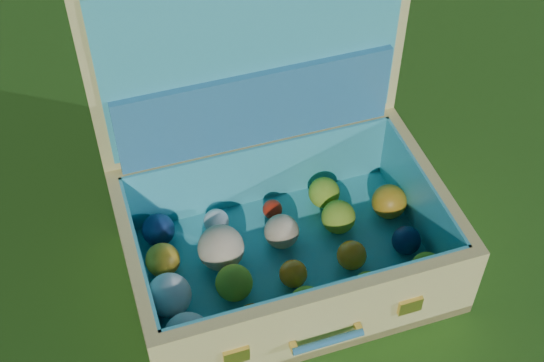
{
  "coord_description": "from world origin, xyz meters",
  "views": [
    {
      "loc": [
        -0.45,
        -1.01,
        1.32
      ],
      "look_at": [
        -0.06,
        -0.02,
        0.2
      ],
      "focal_mm": 50.0,
      "sensor_mm": 36.0,
      "label": 1
    }
  ],
  "objects": [
    {
      "name": "suitcase",
      "position": [
        -0.07,
        -0.03,
        0.18
      ],
      "size": [
        0.68,
        0.52,
        0.63
      ],
      "rotation": [
        0.0,
        0.0,
        -0.05
      ],
      "color": "#DCCE76",
      "rests_on": "ground"
    },
    {
      "name": "ground",
      "position": [
        0.0,
        0.0,
        0.0
      ],
      "size": [
        60.0,
        60.0,
        0.0
      ],
      "primitive_type": "plane",
      "color": "#215114",
      "rests_on": "ground"
    }
  ]
}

